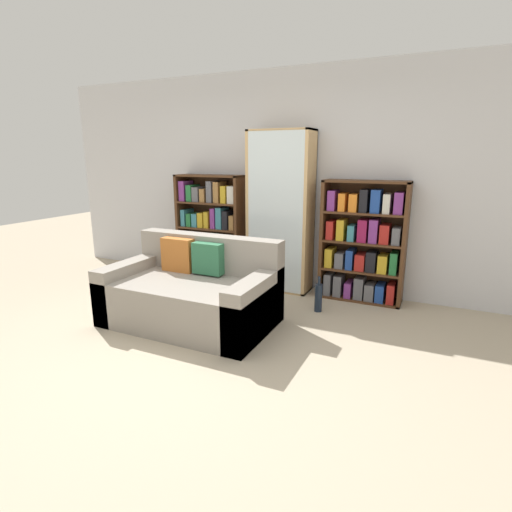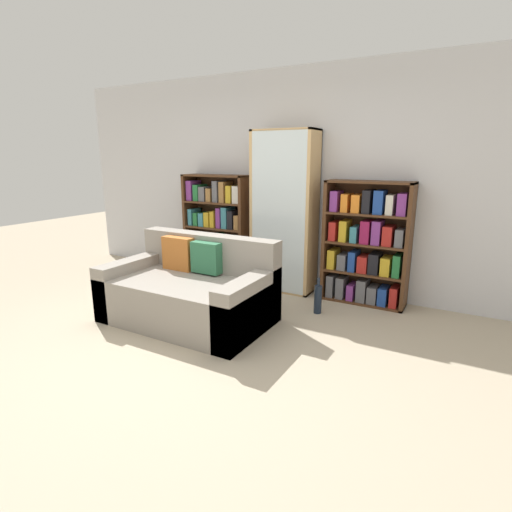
{
  "view_description": "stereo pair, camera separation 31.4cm",
  "coord_description": "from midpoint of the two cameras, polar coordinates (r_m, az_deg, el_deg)",
  "views": [
    {
      "loc": [
        1.83,
        -2.54,
        1.66
      ],
      "look_at": [
        0.02,
        1.34,
        0.59
      ],
      "focal_mm": 28.0,
      "sensor_mm": 36.0,
      "label": 1
    },
    {
      "loc": [
        2.11,
        -2.39,
        1.66
      ],
      "look_at": [
        0.02,
        1.34,
        0.59
      ],
      "focal_mm": 28.0,
      "sensor_mm": 36.0,
      "label": 2
    }
  ],
  "objects": [
    {
      "name": "display_cabinet",
      "position": [
        4.98,
        1.72,
        6.13
      ],
      "size": [
        0.79,
        0.36,
        1.97
      ],
      "color": "tan",
      "rests_on": "ground"
    },
    {
      "name": "ground_plane",
      "position": [
        3.57,
        -12.39,
        -14.07
      ],
      "size": [
        16.0,
        16.0,
        0.0
      ],
      "primitive_type": "plane",
      "color": "tan"
    },
    {
      "name": "wine_bottle",
      "position": [
        4.42,
        6.9,
        -5.88
      ],
      "size": [
        0.08,
        0.08,
        0.4
      ],
      "color": "#192333",
      "rests_on": "ground"
    },
    {
      "name": "bookshelf_right",
      "position": [
        4.74,
        13.21,
        1.59
      ],
      "size": [
        0.95,
        0.32,
        1.4
      ],
      "color": "#4C2D19",
      "rests_on": "ground"
    },
    {
      "name": "bookshelf_left",
      "position": [
        5.52,
        -8.03,
        3.72
      ],
      "size": [
        0.95,
        0.32,
        1.42
      ],
      "color": "#4C2D19",
      "rests_on": "ground"
    },
    {
      "name": "couch",
      "position": [
        4.16,
        -11.25,
        -5.31
      ],
      "size": [
        1.67,
        0.98,
        0.85
      ],
      "color": "gray",
      "rests_on": "ground"
    },
    {
      "name": "wall_back",
      "position": [
        5.15,
        2.56,
        10.58
      ],
      "size": [
        6.87,
        0.06,
        2.7
      ],
      "color": "silver",
      "rests_on": "ground"
    }
  ]
}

